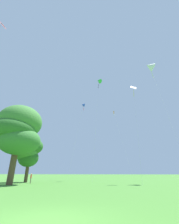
{
  "coord_description": "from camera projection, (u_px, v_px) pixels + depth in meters",
  "views": [
    {
      "loc": [
        2.6,
        -5.15,
        1.42
      ],
      "look_at": [
        -4.58,
        27.08,
        14.85
      ],
      "focal_mm": 24.16,
      "sensor_mm": 36.0,
      "label": 1
    }
  ],
  "objects": [
    {
      "name": "ground_plane",
      "position": [
        43.0,
        223.0,
        4.64
      ],
      "size": [
        400.0,
        400.0,
        0.0
      ],
      "primitive_type": "plane",
      "color": "#427A2D"
    },
    {
      "name": "kite_black_large",
      "position": [
        134.0,
        92.0,
        27.81
      ],
      "size": [
        1.5,
        4.76,
        16.95
      ],
      "color": "black",
      "rests_on": "ground_plane"
    },
    {
      "name": "kite_pink_low",
      "position": [
        35.0,
        133.0,
        41.57
      ],
      "size": [
        1.98,
        5.97,
        12.97
      ],
      "color": "pink",
      "rests_on": "ground_plane"
    },
    {
      "name": "kite_orange_box",
      "position": [
        114.0,
        114.0,
        48.87
      ],
      "size": [
        4.0,
        9.09,
        20.36
      ],
      "color": "orange",
      "rests_on": "ground_plane"
    },
    {
      "name": "kite_blue_delta",
      "position": [
        83.0,
        105.0,
        45.06
      ],
      "size": [
        2.19,
        6.41,
        20.98
      ],
      "color": "blue",
      "rests_on": "ground_plane"
    },
    {
      "name": "kite_green_small",
      "position": [
        99.0,
        81.0,
        41.38
      ],
      "size": [
        1.87,
        7.8,
        25.8
      ],
      "color": "green",
      "rests_on": "ground_plane"
    },
    {
      "name": "kite_white_distant",
      "position": [
        150.0,
        66.0,
        32.24
      ],
      "size": [
        2.28,
        12.0,
        23.81
      ],
      "color": "white",
      "rests_on": "ground_plane"
    },
    {
      "name": "person_child_small",
      "position": [
        31.0,
        177.0,
        22.81
      ],
      "size": [
        0.21,
        0.44,
        1.39
      ],
      "color": "#665B4C",
      "rests_on": "ground_plane"
    },
    {
      "name": "tree_right_cluster",
      "position": [
        18.0,
        130.0,
        22.12
      ],
      "size": [
        6.76,
        6.89,
        11.11
      ],
      "color": "brown",
      "rests_on": "ground_plane"
    },
    {
      "name": "tree_left_oak",
      "position": [
        28.0,
        152.0,
        26.69
      ],
      "size": [
        5.02,
        4.53,
        7.32
      ],
      "color": "brown",
      "rests_on": "ground_plane"
    }
  ]
}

